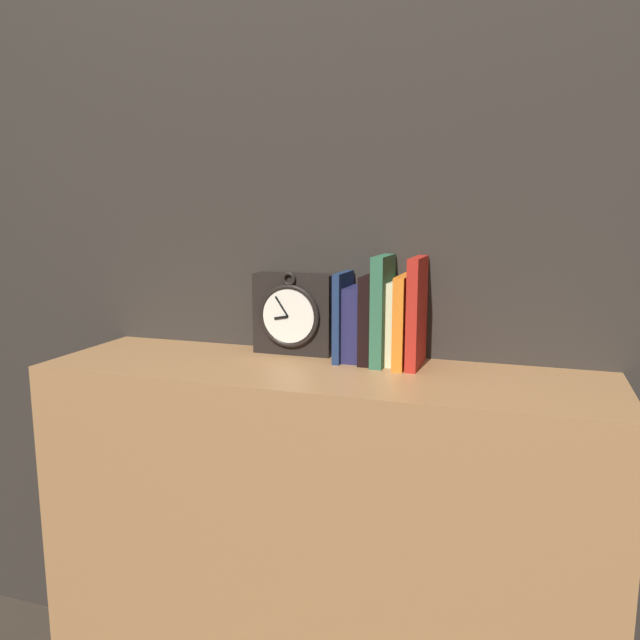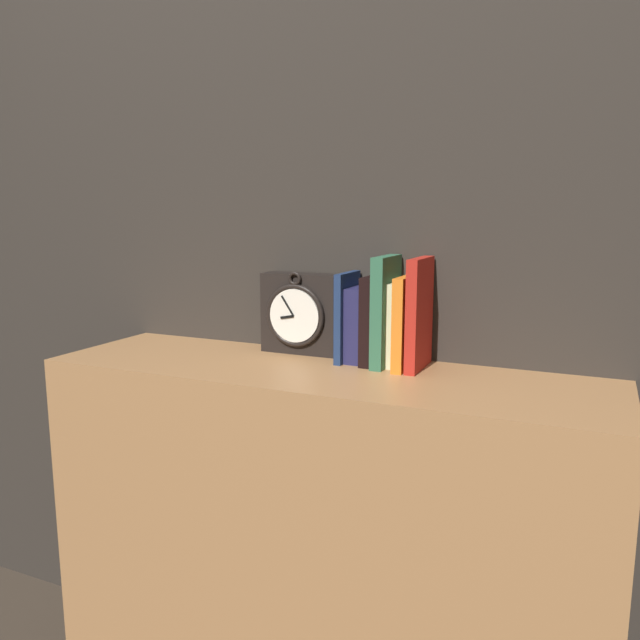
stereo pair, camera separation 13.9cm
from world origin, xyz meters
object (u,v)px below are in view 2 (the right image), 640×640
at_px(book_slot5_orange, 406,322).
at_px(clock, 301,313).
at_px(book_slot0_navy, 347,317).
at_px(book_slot2_black, 373,320).
at_px(book_slot6_red, 419,314).
at_px(book_slot3_green, 386,311).
at_px(book_slot4_cream, 397,324).
at_px(book_slot1_navy, 360,324).

bearing_deg(book_slot5_orange, clock, 172.63).
height_order(clock, book_slot5_orange, book_slot5_orange).
distance_m(book_slot0_navy, book_slot2_black, 0.07).
distance_m(book_slot5_orange, book_slot6_red, 0.04).
distance_m(clock, book_slot3_green, 0.24).
distance_m(clock, book_slot4_cream, 0.26).
relative_size(book_slot0_navy, book_slot1_navy, 1.19).
bearing_deg(book_slot5_orange, book_slot1_navy, 171.18).
bearing_deg(book_slot3_green, book_slot0_navy, 175.89).
relative_size(book_slot4_cream, book_slot5_orange, 0.92).
bearing_deg(book_slot1_navy, book_slot4_cream, -0.64).
bearing_deg(clock, book_slot2_black, -7.38).
bearing_deg(book_slot6_red, book_slot2_black, 175.25).
height_order(clock, book_slot6_red, book_slot6_red).
xyz_separation_m(clock, book_slot4_cream, (0.26, -0.02, -0.00)).
distance_m(book_slot2_black, book_slot4_cream, 0.06).
xyz_separation_m(clock, book_slot5_orange, (0.28, -0.04, 0.00)).
xyz_separation_m(book_slot3_green, book_slot5_orange, (0.05, -0.00, -0.02)).
bearing_deg(book_slot0_navy, book_slot6_red, -3.10).
distance_m(clock, book_slot5_orange, 0.29).
distance_m(book_slot0_navy, book_slot4_cream, 0.12).
bearing_deg(book_slot6_red, book_slot4_cream, 163.91).
xyz_separation_m(book_slot1_navy, book_slot4_cream, (0.09, -0.00, 0.01)).
xyz_separation_m(book_slot1_navy, book_slot5_orange, (0.12, -0.02, 0.02)).
relative_size(clock, book_slot4_cream, 1.08).
height_order(book_slot0_navy, book_slot2_black, book_slot0_navy).
bearing_deg(book_slot0_navy, book_slot5_orange, -4.23).
xyz_separation_m(book_slot2_black, book_slot4_cream, (0.06, 0.01, -0.01)).
distance_m(book_slot0_navy, book_slot5_orange, 0.15).
xyz_separation_m(clock, book_slot0_navy, (0.14, -0.03, 0.01)).
xyz_separation_m(book_slot2_black, book_slot3_green, (0.03, -0.01, 0.02)).
bearing_deg(book_slot1_navy, book_slot6_red, -6.59).
relative_size(book_slot4_cream, book_slot6_red, 0.77).
xyz_separation_m(book_slot1_navy, book_slot3_green, (0.07, -0.01, 0.04)).
bearing_deg(book_slot4_cream, book_slot2_black, -172.98).
height_order(book_slot5_orange, book_slot6_red, book_slot6_red).
height_order(clock, book_slot0_navy, book_slot0_navy).
bearing_deg(book_slot0_navy, book_slot1_navy, 14.64).
bearing_deg(book_slot3_green, clock, 172.00).
distance_m(book_slot1_navy, book_slot5_orange, 0.12).
height_order(book_slot2_black, book_slot3_green, book_slot3_green).
height_order(book_slot1_navy, book_slot6_red, book_slot6_red).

